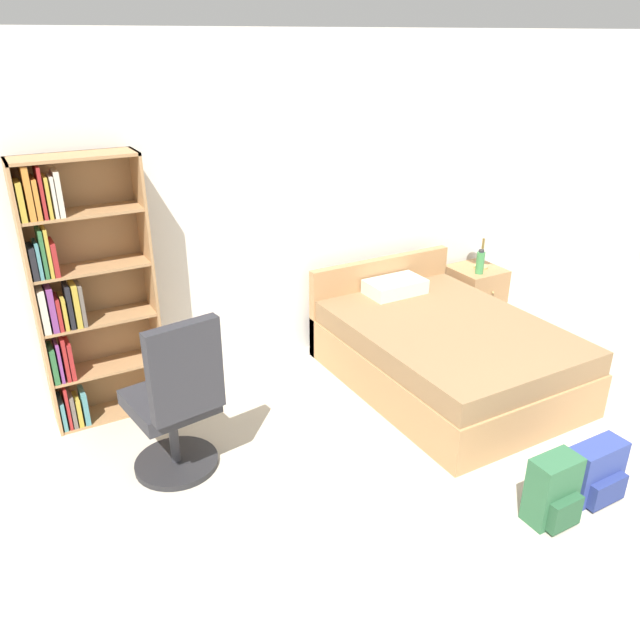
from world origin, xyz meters
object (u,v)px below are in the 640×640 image
at_px(office_chair, 177,405).
at_px(backpack_green, 553,492).
at_px(backpack_blue, 596,473).
at_px(bookshelf, 79,295).
at_px(table_lamp, 485,227).
at_px(bed, 441,350).
at_px(water_bottle, 480,262).
at_px(nightstand, 474,295).

bearing_deg(office_chair, backpack_green, -40.09).
bearing_deg(backpack_blue, bookshelf, 135.47).
bearing_deg(office_chair, table_lamp, 15.07).
relative_size(office_chair, table_lamp, 2.31).
relative_size(bed, office_chair, 1.73).
height_order(bookshelf, backpack_green, bookshelf).
xyz_separation_m(water_bottle, backpack_blue, (-1.03, -2.19, -0.48)).
height_order(bed, table_lamp, table_lamp).
bearing_deg(water_bottle, nightstand, 54.81).
bearing_deg(table_lamp, nightstand, 167.49).
bearing_deg(bookshelf, nightstand, -1.23).
bearing_deg(bed, office_chair, -176.53).
bearing_deg(nightstand, office_chair, -164.63).
distance_m(bed, nightstand, 1.26).
bearing_deg(bookshelf, office_chair, -70.93).
height_order(bookshelf, bed, bookshelf).
height_order(table_lamp, backpack_green, table_lamp).
distance_m(office_chair, water_bottle, 3.21).
height_order(bed, backpack_green, bed).
bearing_deg(bed, bookshelf, 161.85).
height_order(nightstand, backpack_blue, nightstand).
xyz_separation_m(office_chair, water_bottle, (3.11, 0.76, 0.14)).
xyz_separation_m(bed, nightstand, (1.02, 0.75, -0.00)).
height_order(bookshelf, nightstand, bookshelf).
xyz_separation_m(bookshelf, office_chair, (0.33, -0.95, -0.45)).
distance_m(bookshelf, backpack_green, 3.23).
xyz_separation_m(table_lamp, backpack_blue, (-1.14, -2.29, -0.76)).
bearing_deg(backpack_blue, table_lamp, 63.48).
xyz_separation_m(office_chair, backpack_green, (1.70, -1.44, -0.31)).
relative_size(table_lamp, backpack_green, 1.17).
bearing_deg(water_bottle, backpack_green, -122.62).
bearing_deg(water_bottle, table_lamp, 42.05).
xyz_separation_m(bookshelf, nightstand, (3.52, -0.08, -0.68)).
relative_size(table_lamp, water_bottle, 2.13).
xyz_separation_m(bookshelf, bed, (2.50, -0.82, -0.68)).
relative_size(water_bottle, backpack_green, 0.55).
xyz_separation_m(office_chair, nightstand, (3.19, 0.88, -0.24)).
xyz_separation_m(bookshelf, table_lamp, (3.56, -0.08, -0.02)).
bearing_deg(table_lamp, backpack_green, -123.47).
relative_size(backpack_blue, backpack_green, 0.88).
xyz_separation_m(water_bottle, backpack_green, (-1.41, -2.20, -0.46)).
distance_m(bookshelf, bed, 2.72).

